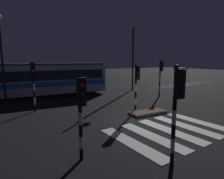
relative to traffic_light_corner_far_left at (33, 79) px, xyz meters
The scene contains 14 objects.
ground_plane 7.83m from the traffic_light_corner_far_left, 42.06° to the right, with size 120.00×120.00×0.00m, color black.
rail_near 7.62m from the traffic_light_corner_far_left, 40.20° to the left, with size 80.00×0.12×0.03m, color #59595E.
rail_far 8.58m from the traffic_light_corner_far_left, 47.80° to the left, with size 80.00×0.12×0.03m, color #59595E.
crosswalk_zebra 9.33m from the traffic_light_corner_far_left, 52.08° to the right, with size 6.17×4.63×0.02m.
traffic_island 8.06m from the traffic_light_corner_far_left, 31.84° to the right, with size 2.47×1.07×0.18m.
traffic_light_corner_far_left is the anchor object (origin of this frame).
traffic_light_corner_far_right 11.41m from the traffic_light_corner_far_left, ahead, with size 0.36×0.42×3.54m.
traffic_light_median_centre 7.01m from the traffic_light_corner_far_left, 27.96° to the right, with size 0.36×0.42×3.27m.
traffic_light_corner_near_left 7.87m from the traffic_light_corner_far_left, 85.10° to the right, with size 0.36×0.42×3.08m.
traffic_light_kerb_mid_left 10.19m from the traffic_light_corner_far_left, 71.35° to the right, with size 0.36×0.42×3.42m.
street_lamp_trackside_left 4.40m from the traffic_light_corner_far_left, 118.20° to the left, with size 0.44×1.21×6.86m.
street_lamp_trackside_right 12.67m from the traffic_light_corner_far_left, 22.61° to the left, with size 0.44×1.21×7.25m.
tram 5.44m from the traffic_light_corner_far_left, 92.33° to the left, with size 15.59×2.58×4.15m.
bollard_island_edge 4.49m from the traffic_light_corner_far_left, 59.07° to the right, with size 0.12×0.12×1.11m.
Camera 1 is at (-6.97, -8.97, 3.57)m, focal length 30.91 mm.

